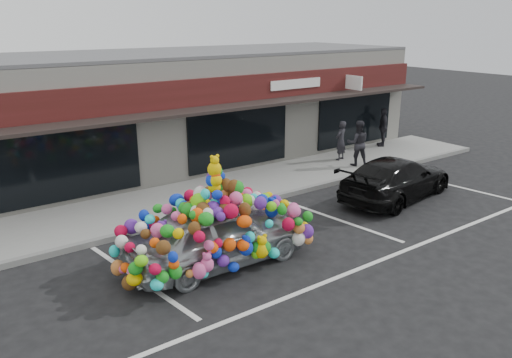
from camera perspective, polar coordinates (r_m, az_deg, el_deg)
ground at (r=12.73m, az=0.59°, el=-7.65°), size 90.00×90.00×0.00m
shop_building at (r=19.26m, az=-14.51°, el=7.33°), size 24.00×7.20×4.31m
sidewalk at (r=15.85m, az=-7.99°, el=-2.29°), size 26.00×3.00×0.15m
kerb at (r=14.62m, az=-5.22°, el=-3.94°), size 26.00×0.18×0.16m
parking_stripe_left at (r=11.51m, az=-13.25°, el=-11.07°), size 0.73×4.37×0.01m
parking_stripe_mid at (r=14.55m, az=9.08°, el=-4.51°), size 0.73×4.37×0.01m
parking_stripe_right at (r=18.56m, az=21.09°, el=-0.58°), size 0.73×4.37×0.01m
lane_line at (r=12.48m, az=14.53°, el=-8.78°), size 14.00×0.12×0.01m
toy_car at (r=11.53m, az=-4.56°, el=-5.61°), size 3.08×4.57×2.64m
black_sedan at (r=16.42m, az=15.73°, el=0.08°), size 2.58×4.83×1.33m
pedestrian_a at (r=19.94m, az=9.66°, el=4.35°), size 0.65×0.52×1.56m
pedestrian_b at (r=19.28m, az=11.55°, el=4.05°), size 1.06×1.01×1.73m
pedestrian_c at (r=22.59m, az=14.30°, el=5.76°), size 1.00×0.95×1.66m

